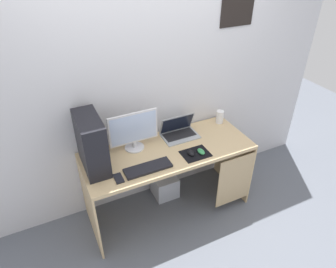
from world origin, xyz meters
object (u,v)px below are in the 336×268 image
at_px(monitor, 134,131).
at_px(speaker, 220,117).
at_px(pc_tower, 91,143).
at_px(mouse_left, 191,153).
at_px(mouse_right, 201,152).
at_px(subwoofer, 165,185).
at_px(keyboard, 148,168).
at_px(cell_phone, 119,178).
at_px(laptop, 179,132).

xyz_separation_m(monitor, speaker, (0.99, 0.05, -0.13)).
bearing_deg(monitor, pc_tower, -166.70).
relative_size(speaker, mouse_left, 1.46).
xyz_separation_m(mouse_right, subwoofer, (-0.20, 0.38, -0.67)).
height_order(keyboard, cell_phone, keyboard).
relative_size(mouse_left, mouse_right, 1.00).
bearing_deg(monitor, cell_phone, -128.26).
relative_size(monitor, laptop, 1.31).
bearing_deg(pc_tower, laptop, 7.22).
bearing_deg(laptop, subwoofer, 173.48).
bearing_deg(laptop, cell_phone, -154.32).
xyz_separation_m(cell_phone, subwoofer, (0.60, 0.38, -0.65)).
bearing_deg(mouse_right, subwoofer, 118.25).
bearing_deg(cell_phone, subwoofer, 32.44).
xyz_separation_m(laptop, mouse_right, (0.05, -0.36, -0.02)).
relative_size(laptop, keyboard, 0.86).
xyz_separation_m(laptop, subwoofer, (-0.16, 0.02, -0.69)).
height_order(laptop, mouse_left, laptop).
bearing_deg(keyboard, subwoofer, 48.45).
height_order(monitor, keyboard, monitor).
bearing_deg(monitor, laptop, 1.93).
bearing_deg(speaker, pc_tower, -174.09).
relative_size(speaker, keyboard, 0.33).
bearing_deg(pc_tower, keyboard, -30.70).
height_order(monitor, cell_phone, monitor).
bearing_deg(speaker, keyboard, -158.77).
relative_size(pc_tower, mouse_left, 5.12).
distance_m(laptop, cell_phone, 0.84).
height_order(mouse_left, cell_phone, mouse_left).
bearing_deg(speaker, monitor, -177.21).
bearing_deg(pc_tower, monitor, 13.30).
distance_m(monitor, cell_phone, 0.48).
distance_m(mouse_left, mouse_right, 0.10).
distance_m(monitor, mouse_left, 0.57).
xyz_separation_m(keyboard, cell_phone, (-0.27, -0.01, -0.01)).
bearing_deg(speaker, laptop, -176.39).
xyz_separation_m(pc_tower, subwoofer, (0.74, 0.13, -0.89)).
bearing_deg(mouse_right, laptop, 97.34).
height_order(monitor, speaker, monitor).
height_order(speaker, keyboard, speaker).
height_order(pc_tower, mouse_left, pc_tower).
bearing_deg(mouse_left, laptop, 81.71).
bearing_deg(cell_phone, monitor, 51.74).
bearing_deg(pc_tower, mouse_right, -14.70).
distance_m(monitor, speaker, 1.00).
xyz_separation_m(pc_tower, keyboard, (0.41, -0.24, -0.23)).
distance_m(monitor, keyboard, 0.39).
relative_size(pc_tower, laptop, 1.37).
bearing_deg(laptop, pc_tower, -172.78).
relative_size(pc_tower, subwoofer, 1.93).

